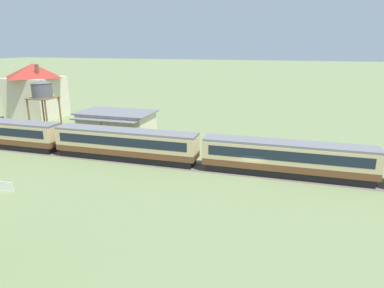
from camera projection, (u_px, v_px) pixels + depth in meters
name	position (u px, v px, depth m)	size (l,w,h in m)	color
ground_plane	(252.00, 175.00, 39.99)	(600.00, 600.00, 0.00)	#707F51
passenger_train	(127.00, 143.00, 44.74)	(101.48, 3.08, 4.04)	brown
railway_track	(103.00, 157.00, 46.38)	(160.35, 3.60, 0.04)	#665B51
station_building	(117.00, 124.00, 56.06)	(12.19, 8.42, 4.18)	beige
station_house_red_roof	(36.00, 90.00, 70.09)	(9.84, 9.87, 10.98)	beige
water_tower	(42.00, 91.00, 58.54)	(4.10, 4.10, 8.85)	brown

